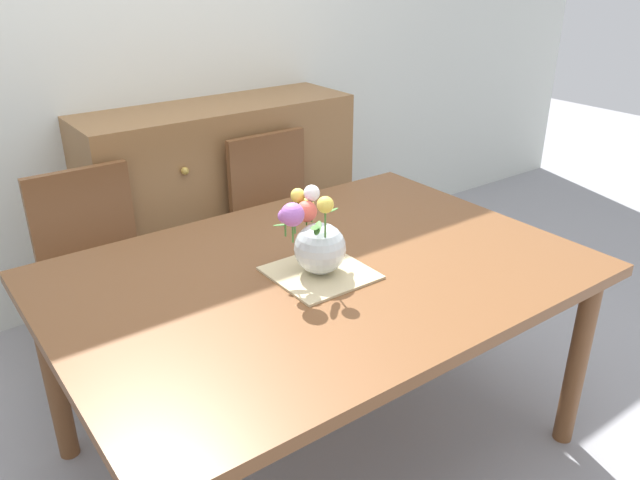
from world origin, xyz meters
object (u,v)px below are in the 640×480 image
dining_table (320,288)px  flower_vase (316,239)px  chair_right (280,214)px  dresser (223,199)px  chair_left (98,264)px

dining_table → flower_vase: size_ratio=6.16×
chair_right → flower_vase: size_ratio=3.25×
chair_right → dresser: bearing=-74.6°
chair_left → chair_right: size_ratio=1.00×
dining_table → flower_vase: bearing=-146.2°
chair_left → flower_vase: (0.42, -0.96, 0.35)m
dining_table → chair_right: 1.05m
chair_right → flower_vase: (-0.48, -0.96, 0.35)m
dresser → flower_vase: bearing=-105.5°
dresser → flower_vase: 1.45m
dresser → chair_left: bearing=-153.6°
dining_table → chair_right: size_ratio=1.90×
dresser → flower_vase: (-0.37, -1.35, 0.37)m
dining_table → chair_left: bearing=115.6°
dining_table → chair_left: chair_left is taller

